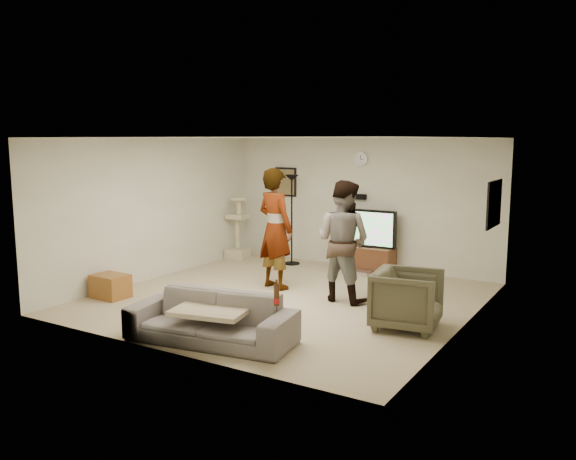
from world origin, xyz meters
The scene contains 24 objects.
floor centered at (0.00, 0.00, -0.01)m, with size 5.50×5.50×0.02m, color tan.
ceiling centered at (0.00, 0.00, 2.51)m, with size 5.50×5.50×0.02m, color white.
wall_back centered at (0.00, 2.75, 1.25)m, with size 5.50×0.04×2.50m, color beige.
wall_front centered at (0.00, -2.75, 1.25)m, with size 5.50×0.04×2.50m, color beige.
wall_left centered at (-2.75, 0.00, 1.25)m, with size 0.04×5.50×2.50m, color beige.
wall_right centered at (2.75, 0.00, 1.25)m, with size 0.04×5.50×2.50m, color beige.
wall_clock centered at (0.00, 2.72, 2.10)m, with size 0.26×0.26×0.04m, color white.
wall_speaker centered at (0.00, 2.69, 1.38)m, with size 0.25×0.10×0.10m, color black.
picture_back centered at (-1.70, 2.73, 1.60)m, with size 0.42×0.03×0.52m, color brown.
picture_right centered at (2.73, 1.60, 1.50)m, with size 0.03×0.78×0.62m, color #EAB85B.
tv_stand centered at (0.23, 2.50, 0.23)m, with size 1.09×0.45×0.46m, color #4A2715.
console_box centered at (0.30, 2.11, 0.04)m, with size 0.40×0.30×0.07m, color silver.
tv centered at (0.23, 2.50, 0.81)m, with size 1.20×0.08×0.71m, color black.
tv_screen centered at (0.23, 2.46, 0.81)m, with size 1.10×0.01×0.62m, color #26E833.
floor_lamp centered at (-1.25, 2.24, 0.89)m, with size 0.32×0.32×1.78m, color black.
cat_tree centered at (-2.53, 2.16, 0.66)m, with size 0.42×0.42×1.31m, color #C1B894.
person_left centered at (-0.51, 0.46, 1.01)m, with size 0.73×0.48×2.01m, color #B2B0BC.
person_right centered at (0.79, 0.36, 0.93)m, with size 0.91×0.71×1.87m, color navy.
sofa centered at (0.25, -2.20, 0.30)m, with size 2.08×0.81×0.61m, color slate.
throw_blanket centered at (0.27, -2.20, 0.41)m, with size 0.90×0.70×0.06m, color #CBB68D.
beer_bottle centered at (1.21, -2.20, 0.73)m, with size 0.06×0.06×0.25m, color #3D230F.
armchair centered at (2.13, -0.44, 0.39)m, with size 0.84×0.86×0.78m, color #45422E.
side_table centered at (-2.40, -1.42, 0.18)m, with size 0.55×0.42×0.37m, color brown.
toy_ball centered at (-0.76, -0.30, 0.04)m, with size 0.09×0.09×0.09m, color #145E8C.
Camera 1 is at (4.68, -7.65, 2.48)m, focal length 36.64 mm.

